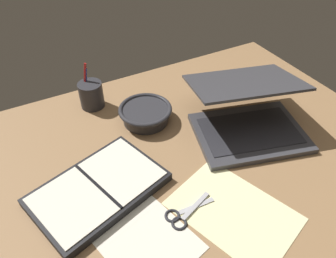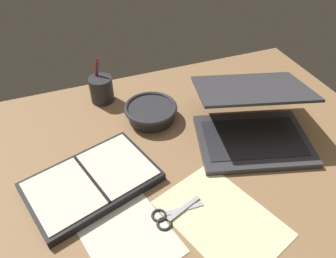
# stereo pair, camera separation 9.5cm
# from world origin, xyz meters

# --- Properties ---
(desk_top) EXTENTS (1.40, 1.00, 0.02)m
(desk_top) POSITION_xyz_m (0.00, 0.00, 0.01)
(desk_top) COLOR #936D47
(desk_top) RESTS_ON ground
(laptop) EXTENTS (0.41, 0.41, 0.17)m
(laptop) POSITION_xyz_m (0.28, 0.03, 0.07)
(laptop) COLOR #38383D
(laptop) RESTS_ON desk_top
(bowl) EXTENTS (0.17, 0.17, 0.05)m
(bowl) POSITION_xyz_m (0.01, 0.22, 0.05)
(bowl) COLOR #2D2D33
(bowl) RESTS_ON desk_top
(pen_cup) EXTENTS (0.08, 0.08, 0.15)m
(pen_cup) POSITION_xyz_m (-0.11, 0.38, 0.07)
(pen_cup) COLOR #28282D
(pen_cup) RESTS_ON desk_top
(planner) EXTENTS (0.38, 0.30, 0.03)m
(planner) POSITION_xyz_m (-0.22, 0.01, 0.03)
(planner) COLOR black
(planner) RESTS_ON desk_top
(scissors) EXTENTS (0.14, 0.07, 0.01)m
(scissors) POSITION_xyz_m (-0.07, -0.16, 0.02)
(scissors) COLOR #B7B7BC
(scissors) RESTS_ON desk_top
(paper_sheet_front) EXTENTS (0.30, 0.35, 0.00)m
(paper_sheet_front) POSITION_xyz_m (0.05, -0.21, 0.02)
(paper_sheet_front) COLOR #F4EFB2
(paper_sheet_front) RESTS_ON desk_top
(paper_sheet_beside_planner) EXTENTS (0.25, 0.32, 0.00)m
(paper_sheet_beside_planner) POSITION_xyz_m (-0.18, -0.15, 0.02)
(paper_sheet_beside_planner) COLOR silver
(paper_sheet_beside_planner) RESTS_ON desk_top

